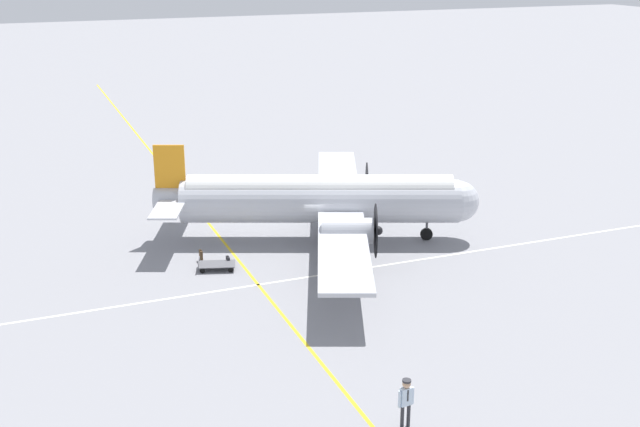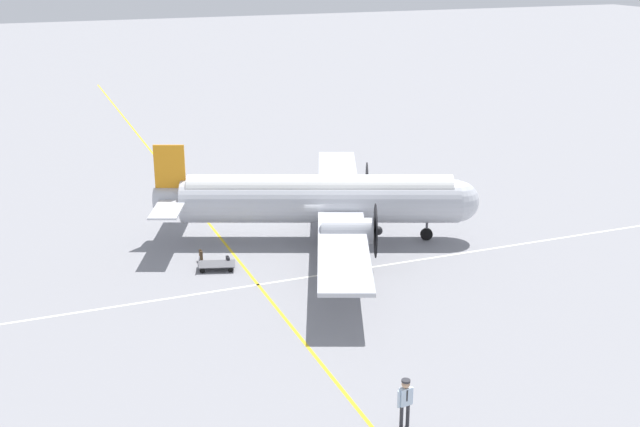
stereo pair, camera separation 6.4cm
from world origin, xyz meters
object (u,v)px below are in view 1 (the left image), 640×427
(suitcase_upright_spare, at_px, (201,256))
(baggage_cart, at_px, (216,265))
(crew_foreground, at_px, (406,398))
(airliner_main, at_px, (327,199))
(suitcase_near_door, at_px, (228,261))

(suitcase_upright_spare, relative_size, baggage_cart, 0.31)
(crew_foreground, distance_m, baggage_cart, 16.61)
(airliner_main, distance_m, suitcase_upright_spare, 7.77)
(airliner_main, relative_size, baggage_cart, 11.10)
(baggage_cart, bearing_deg, airliner_main, 33.05)
(airliner_main, relative_size, crew_foreground, 12.53)
(suitcase_upright_spare, xyz_separation_m, baggage_cart, (-1.43, -0.47, -0.04))
(airliner_main, relative_size, suitcase_upright_spare, 35.72)
(airliner_main, xyz_separation_m, suitcase_near_door, (-1.60, 6.26, -2.21))
(crew_foreground, distance_m, suitcase_near_door, 16.89)
(suitcase_upright_spare, bearing_deg, suitcase_near_door, -131.46)
(crew_foreground, bearing_deg, baggage_cart, -87.43)
(suitcase_upright_spare, bearing_deg, airliner_main, -85.73)
(suitcase_near_door, height_order, suitcase_upright_spare, suitcase_upright_spare)
(suitcase_near_door, distance_m, suitcase_upright_spare, 1.59)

